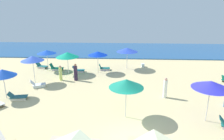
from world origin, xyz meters
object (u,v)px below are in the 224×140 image
at_px(lounge_chair_5_0, 78,70).
at_px(umbrella_8, 127,50).
at_px(lounge_chair_1_0, 104,68).
at_px(beachgoer_2, 60,73).
at_px(lounge_chair_6_1, 42,66).
at_px(lounge_chair_2_0, 38,85).
at_px(umbrella_0, 126,83).
at_px(cooler_box_0, 143,65).
at_px(umbrella_6, 47,52).
at_px(umbrella_7, 211,85).
at_px(beachgoer_1, 76,73).
at_px(umbrella_2, 32,58).
at_px(lounge_chair_3_1, 17,97).
at_px(umbrella_5, 67,55).
at_px(beachgoer_0, 165,88).
at_px(lounge_chair_6_0, 56,68).
at_px(umbrella_3, 2,73).
at_px(umbrella_1, 98,53).

bearing_deg(lounge_chair_5_0, umbrella_8, -78.01).
xyz_separation_m(lounge_chair_1_0, umbrella_8, (2.65, 0.69, 2.01)).
distance_m(umbrella_8, beachgoer_2, 8.01).
bearing_deg(lounge_chair_6_1, lounge_chair_5_0, -89.10).
bearing_deg(lounge_chair_2_0, beachgoer_2, -63.03).
distance_m(umbrella_0, cooler_box_0, 12.12).
height_order(umbrella_6, cooler_box_0, umbrella_6).
bearing_deg(umbrella_7, beachgoer_1, 145.27).
distance_m(umbrella_2, lounge_chair_2_0, 2.51).
bearing_deg(lounge_chair_3_1, umbrella_0, -115.84).
relative_size(lounge_chair_2_0, umbrella_5, 0.61).
distance_m(beachgoer_0, cooler_box_0, 8.59).
height_order(umbrella_0, lounge_chair_6_0, umbrella_0).
xyz_separation_m(lounge_chair_2_0, beachgoer_0, (11.10, -1.60, 0.55)).
height_order(lounge_chair_6_0, beachgoer_2, beachgoer_2).
height_order(lounge_chair_1_0, lounge_chair_5_0, lounge_chair_5_0).
xyz_separation_m(beachgoer_0, beachgoer_1, (-8.02, 3.52, -0.00)).
distance_m(umbrella_5, lounge_chair_6_0, 2.85).
bearing_deg(umbrella_7, umbrella_0, 177.74).
height_order(umbrella_3, beachgoer_1, umbrella_3).
height_order(lounge_chair_2_0, beachgoer_0, beachgoer_0).
relative_size(umbrella_0, umbrella_5, 1.11).
bearing_deg(lounge_chair_6_0, cooler_box_0, -79.01).
bearing_deg(lounge_chair_6_1, lounge_chair_1_0, -76.64).
height_order(umbrella_2, umbrella_3, umbrella_2).
distance_m(lounge_chair_3_1, lounge_chair_5_0, 7.83).
height_order(lounge_chair_3_1, beachgoer_1, beachgoer_1).
bearing_deg(lounge_chair_1_0, umbrella_1, 142.70).
xyz_separation_m(umbrella_0, umbrella_5, (-6.10, 8.65, -0.25)).
distance_m(umbrella_8, cooler_box_0, 2.95).
bearing_deg(umbrella_3, beachgoer_0, 3.46).
bearing_deg(lounge_chair_3_1, umbrella_5, -31.70).
xyz_separation_m(lounge_chair_1_0, lounge_chair_6_0, (-5.48, -0.31, 0.01)).
height_order(lounge_chair_1_0, umbrella_2, umbrella_2).
relative_size(umbrella_1, umbrella_6, 1.01).
bearing_deg(umbrella_8, umbrella_3, -139.17).
relative_size(lounge_chair_6_0, umbrella_7, 0.54).
distance_m(lounge_chair_3_1, lounge_chair_6_0, 7.71).
height_order(lounge_chair_1_0, beachgoer_2, beachgoer_2).
distance_m(umbrella_5, beachgoer_2, 2.46).
bearing_deg(cooler_box_0, beachgoer_2, -62.65).
height_order(lounge_chair_3_1, lounge_chair_6_0, lounge_chair_6_0).
distance_m(umbrella_6, beachgoer_1, 5.18).
bearing_deg(lounge_chair_5_0, umbrella_7, -136.93).
height_order(lounge_chair_1_0, lounge_chair_3_1, lounge_chair_1_0).
xyz_separation_m(umbrella_6, beachgoer_0, (11.94, -6.62, -1.37)).
xyz_separation_m(lounge_chair_5_0, beachgoer_2, (-1.17, -2.64, 0.47)).
height_order(lounge_chair_1_0, lounge_chair_6_0, lounge_chair_6_0).
xyz_separation_m(umbrella_0, beachgoer_1, (-4.84, 6.71, -1.60)).
xyz_separation_m(umbrella_0, cooler_box_0, (2.23, 11.71, -2.19)).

